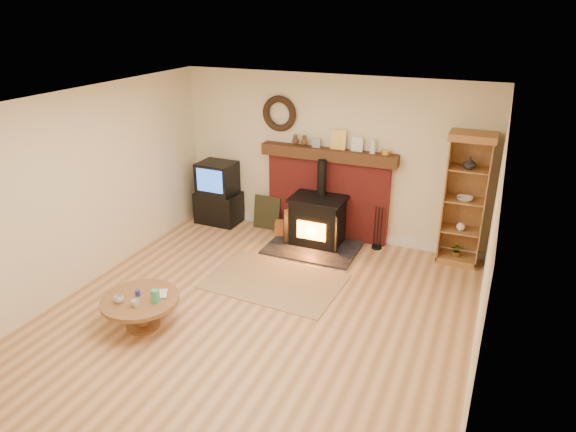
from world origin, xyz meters
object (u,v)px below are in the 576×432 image
at_px(wood_stove, 317,222).
at_px(curio_cabinet, 465,200).
at_px(tv_unit, 218,194).
at_px(coffee_table, 140,303).

xyz_separation_m(wood_stove, curio_cabinet, (2.13, 0.28, 0.59)).
xyz_separation_m(tv_unit, coffee_table, (0.77, -3.14, -0.20)).
relative_size(curio_cabinet, coffee_table, 2.14).
relative_size(tv_unit, coffee_table, 1.19).
height_order(wood_stove, coffee_table, wood_stove).
distance_m(wood_stove, coffee_table, 3.15).
xyz_separation_m(wood_stove, coffee_table, (-1.13, -2.94, -0.07)).
bearing_deg(wood_stove, curio_cabinet, 7.44).
bearing_deg(tv_unit, wood_stove, -5.77).
bearing_deg(tv_unit, curio_cabinet, 1.23).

